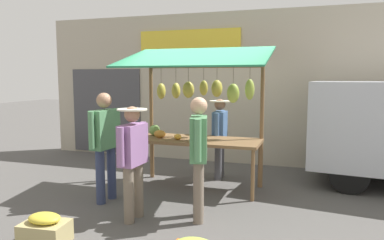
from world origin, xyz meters
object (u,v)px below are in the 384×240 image
(shopper_with_shopping_bag, at_px, (133,154))
(produce_crate_near, at_px, (45,230))
(vendor_with_sunhat, at_px, (220,132))
(shopper_with_ponytail, at_px, (105,139))
(shopper_in_grey_tee, at_px, (199,149))
(market_stall, at_px, (197,101))

(shopper_with_shopping_bag, distance_m, produce_crate_near, 1.41)
(vendor_with_sunhat, distance_m, produce_crate_near, 3.71)
(vendor_with_sunhat, bearing_deg, shopper_with_shopping_bag, -16.98)
(vendor_with_sunhat, relative_size, shopper_with_ponytail, 0.90)
(shopper_in_grey_tee, bearing_deg, shopper_with_shopping_bag, 93.73)
(vendor_with_sunhat, xyz_separation_m, produce_crate_near, (1.27, 3.40, -0.73))
(shopper_with_ponytail, bearing_deg, vendor_with_sunhat, -30.55)
(vendor_with_sunhat, relative_size, shopper_in_grey_tee, 0.91)
(shopper_with_shopping_bag, bearing_deg, vendor_with_sunhat, -10.96)
(shopper_in_grey_tee, relative_size, shopper_with_shopping_bag, 1.08)
(market_stall, height_order, shopper_with_ponytail, market_stall)
(vendor_with_sunhat, bearing_deg, produce_crate_near, -23.28)
(shopper_with_shopping_bag, bearing_deg, shopper_with_ponytail, 57.46)
(shopper_with_ponytail, bearing_deg, market_stall, -38.20)
(vendor_with_sunhat, height_order, produce_crate_near, vendor_with_sunhat)
(shopper_in_grey_tee, relative_size, shopper_with_ponytail, 0.99)
(market_stall, xyz_separation_m, vendor_with_sunhat, (-0.24, -0.69, -0.65))
(shopper_with_ponytail, bearing_deg, produce_crate_near, -170.00)
(shopper_in_grey_tee, xyz_separation_m, shopper_with_ponytail, (1.61, -0.26, 0.02))
(shopper_with_ponytail, bearing_deg, shopper_with_shopping_bag, -119.75)
(shopper_with_shopping_bag, height_order, shopper_with_ponytail, shopper_with_ponytail)
(market_stall, xyz_separation_m, shopper_in_grey_tee, (-0.48, 1.43, -0.56))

